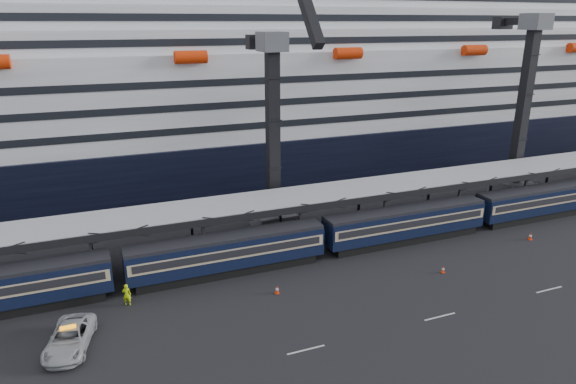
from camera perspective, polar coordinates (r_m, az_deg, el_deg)
name	(u,v)px	position (r m, az deg, el deg)	size (l,w,h in m)	color
ground	(531,267)	(56.40, 25.38, -7.56)	(260.00, 260.00, 0.00)	black
train	(431,218)	(59.24, 15.62, -2.85)	(133.05, 3.00, 4.05)	black
canopy	(445,178)	(64.01, 17.04, 1.49)	(130.00, 6.25, 5.53)	#94969C
cruise_ship	(322,88)	(88.69, 3.84, 11.48)	(214.09, 28.84, 34.00)	black
crane_dark_near	(274,128)	(56.50, -1.55, 7.11)	(4.50, 17.75, 35.08)	#52555A
crane_dark_mid	(527,99)	(75.03, 25.04, 9.34)	(4.50, 18.24, 39.64)	#52555A
pickup_truck	(70,338)	(42.43, -23.10, -14.72)	(2.82, 6.11, 1.70)	#A1A4A8
worker	(127,295)	(46.45, -17.48, -10.82)	(0.71, 0.47, 1.96)	#BADE0B
traffic_cone_b	(277,289)	(46.40, -1.22, -10.78)	(0.38, 0.38, 0.75)	red
traffic_cone_c	(443,269)	(52.09, 16.85, -8.22)	(0.35, 0.35, 0.70)	red
traffic_cone_d	(530,236)	(63.05, 25.34, -4.45)	(0.42, 0.42, 0.83)	red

